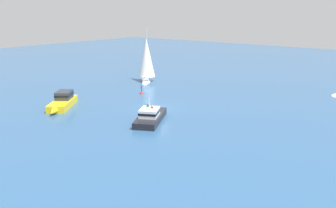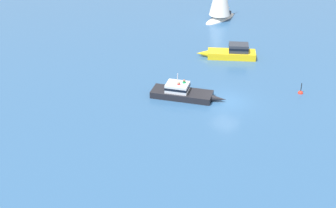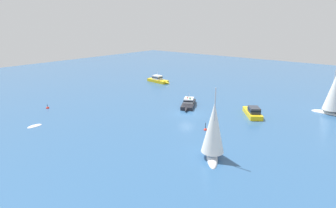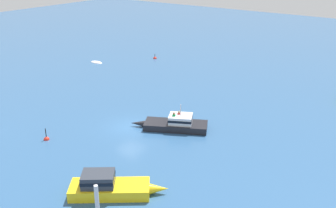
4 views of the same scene
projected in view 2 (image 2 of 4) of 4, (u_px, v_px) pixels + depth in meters
The scene contains 4 objects.
ground_plane at pixel (226, 101), 47.37m from camera, with size 160.00×160.00×0.00m, color #2D5684.
launch at pixel (182, 92), 47.90m from camera, with size 4.75×7.33×2.56m.
cabin_cruiser at pixel (232, 52), 56.88m from camera, with size 5.35×6.40×1.74m.
mooring_buoy at pixel (300, 93), 48.93m from camera, with size 0.53×0.53×1.38m.
Camera 2 is at (34.64, 24.20, 22.19)m, focal length 51.49 mm.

